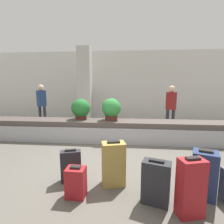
# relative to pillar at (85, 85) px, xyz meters

# --- Properties ---
(ground_plane) EXTENTS (18.00, 18.00, 0.00)m
(ground_plane) POSITION_rel_pillar_xyz_m (1.40, -4.11, -1.60)
(ground_plane) COLOR #59544C
(back_wall) EXTENTS (18.00, 0.06, 3.20)m
(back_wall) POSITION_rel_pillar_xyz_m (1.40, 1.03, 0.00)
(back_wall) COLOR silver
(back_wall) RESTS_ON ground_plane
(carousel) EXTENTS (8.83, 0.87, 0.60)m
(carousel) POSITION_rel_pillar_xyz_m (1.40, -2.46, -1.31)
(carousel) COLOR #9E9EA3
(carousel) RESTS_ON ground_plane
(pillar) EXTENTS (0.55, 0.55, 3.20)m
(pillar) POSITION_rel_pillar_xyz_m (0.00, 0.00, 0.00)
(pillar) COLOR beige
(pillar) RESTS_ON ground_plane
(suitcase_0) EXTENTS (0.41, 0.37, 0.73)m
(suitcase_0) POSITION_rel_pillar_xyz_m (2.98, -5.00, -1.25)
(suitcase_0) COLOR navy
(suitcase_0) RESTS_ON ground_plane
(suitcase_1) EXTENTS (0.28, 0.23, 0.47)m
(suitcase_1) POSITION_rel_pillar_xyz_m (1.12, -5.17, -1.37)
(suitcase_1) COLOR maroon
(suitcase_1) RESTS_ON ground_plane
(suitcase_2) EXTENTS (0.37, 0.25, 0.57)m
(suitcase_2) POSITION_rel_pillar_xyz_m (0.92, -4.76, -1.33)
(suitcase_2) COLOR #232328
(suitcase_2) RESTS_ON ground_plane
(suitcase_3) EXTENTS (0.41, 0.33, 0.75)m
(suitcase_3) POSITION_rel_pillar_xyz_m (1.65, -4.81, -1.24)
(suitcase_3) COLOR #A3843D
(suitcase_3) RESTS_ON ground_plane
(suitcase_4) EXTENTS (0.36, 0.27, 0.78)m
(suitcase_4) POSITION_rel_pillar_xyz_m (2.66, -5.41, -1.22)
(suitcase_4) COLOR maroon
(suitcase_4) RESTS_ON ground_plane
(suitcase_5) EXTENTS (0.42, 0.31, 0.64)m
(suitcase_5) POSITION_rel_pillar_xyz_m (2.27, -5.20, -1.29)
(suitcase_5) COLOR #232328
(suitcase_5) RESTS_ON ground_plane
(potted_plant_0) EXTENTS (0.57, 0.57, 0.65)m
(potted_plant_0) POSITION_rel_pillar_xyz_m (1.38, -2.41, -0.68)
(potted_plant_0) COLOR #4C2319
(potted_plant_0) RESTS_ON carousel
(potted_plant_1) EXTENTS (0.57, 0.57, 0.62)m
(potted_plant_1) POSITION_rel_pillar_xyz_m (0.43, -2.34, -0.69)
(potted_plant_1) COLOR #4C2319
(potted_plant_1) RESTS_ON carousel
(traveler_0) EXTENTS (0.34, 0.36, 1.60)m
(traveler_0) POSITION_rel_pillar_xyz_m (3.37, -1.22, -0.65)
(traveler_0) COLOR #282833
(traveler_0) RESTS_ON ground_plane
(traveler_1) EXTENTS (0.32, 0.37, 1.64)m
(traveler_1) POSITION_rel_pillar_xyz_m (-1.57, -0.84, -0.63)
(traveler_1) COLOR #282833
(traveler_1) RESTS_ON ground_plane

